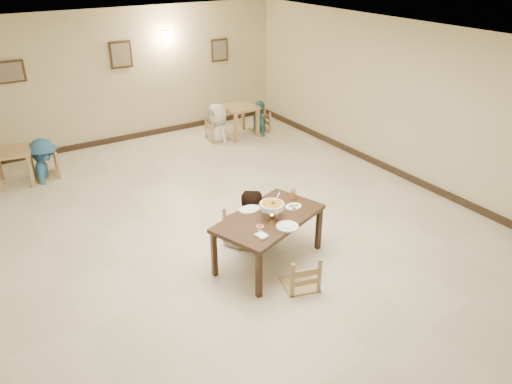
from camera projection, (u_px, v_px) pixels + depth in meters
floor at (229, 229)px, 8.21m from camera, size 10.00×10.00×0.00m
ceiling at (224, 42)px, 6.87m from camera, size 10.00×10.00×0.00m
wall_back at (119, 77)px, 11.32m from camera, size 10.00×0.00×10.00m
wall_right at (410, 103)px, 9.46m from camera, size 0.00×10.00×10.00m
baseboard_back at (126, 137)px, 11.94m from camera, size 8.00×0.06×0.12m
baseboard_right at (399, 173)px, 10.08m from camera, size 0.06×10.00×0.12m
picture_a at (11, 72)px, 10.06m from camera, size 0.55×0.04×0.45m
picture_b at (121, 55)px, 11.11m from camera, size 0.50×0.04×0.60m
picture_c at (220, 50)px, 12.38m from camera, size 0.45×0.04×0.55m
wall_sconce at (166, 36)px, 11.51m from camera, size 0.16×0.05×0.22m
main_table at (269, 221)px, 7.09m from camera, size 1.82×1.40×0.75m
chair_far at (242, 212)px, 7.69m from camera, size 0.47×0.47×1.00m
chair_near at (301, 256)px, 6.65m from camera, size 0.46×0.46×0.97m
main_diner at (249, 191)px, 7.46m from camera, size 1.01×0.88×1.78m
curry_warmer at (272, 206)px, 6.96m from camera, size 0.38×0.34×0.31m
rice_plate_far at (249, 209)px, 7.21m from camera, size 0.32×0.32×0.07m
rice_plate_near at (287, 226)px, 6.78m from camera, size 0.31×0.31×0.07m
fried_plate at (293, 206)px, 7.29m from camera, size 0.26×0.26×0.06m
chili_dish at (260, 226)px, 6.79m from camera, size 0.10×0.10×0.02m
napkin_cutlery at (262, 236)px, 6.56m from camera, size 0.17×0.26×0.03m
drink_glass at (293, 195)px, 7.52m from camera, size 0.08×0.08×0.15m
bg_table_left at (12, 157)px, 9.54m from camera, size 0.81×0.81×0.69m
bg_table_right at (240, 112)px, 11.97m from camera, size 0.77×0.77×0.74m
bg_chair_lr at (42, 153)px, 9.82m from camera, size 0.50×0.50×1.05m
bg_chair_rl at (218, 119)px, 11.75m from camera, size 0.48×0.48×1.03m
bg_chair_rr at (260, 112)px, 12.31m from camera, size 0.46×0.46×0.97m
bg_diner_b at (40, 139)px, 9.70m from camera, size 0.80×1.14×1.61m
bg_diner_c at (217, 104)px, 11.59m from camera, size 0.57×0.86×1.76m
bg_diner_d at (260, 101)px, 12.18m from camera, size 0.67×0.99×1.56m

